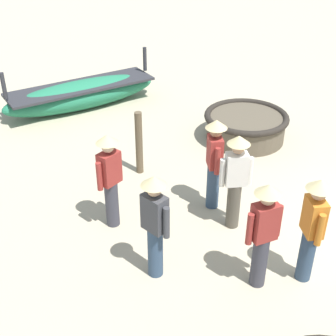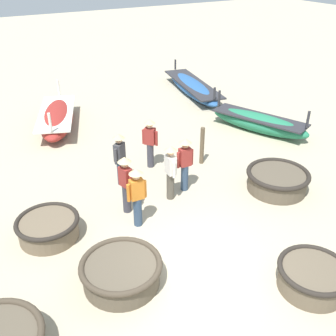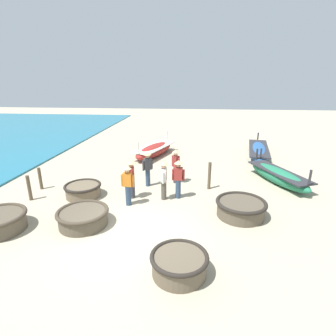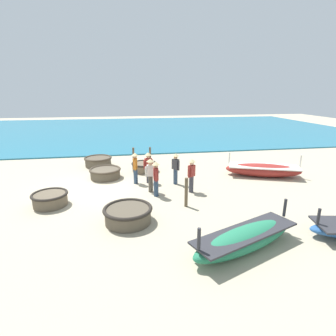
{
  "view_description": "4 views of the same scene",
  "coord_description": "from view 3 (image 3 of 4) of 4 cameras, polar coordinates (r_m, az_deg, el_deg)",
  "views": [
    {
      "loc": [
        -4.99,
        4.87,
        4.84
      ],
      "look_at": [
        1.14,
        3.85,
        1.1
      ],
      "focal_mm": 50.0,
      "sensor_mm": 36.0,
      "label": 1
    },
    {
      "loc": [
        -3.75,
        -5.38,
        6.32
      ],
      "look_at": [
        1.07,
        3.16,
        0.78
      ],
      "focal_mm": 42.0,
      "sensor_mm": 36.0,
      "label": 2
    },
    {
      "loc": [
        2.1,
        -7.2,
        4.75
      ],
      "look_at": [
        1.04,
        3.65,
        1.11
      ],
      "focal_mm": 28.0,
      "sensor_mm": 36.0,
      "label": 3
    },
    {
      "loc": [
        12.95,
        1.67,
        4.74
      ],
      "look_at": [
        0.3,
        3.77,
        0.98
      ],
      "focal_mm": 28.0,
      "sensor_mm": 36.0,
      "label": 4
    }
  ],
  "objects": [
    {
      "name": "ground_plane",
      "position": [
        8.88,
        -9.31,
        -14.15
      ],
      "size": [
        80.0,
        80.0,
        0.0
      ],
      "primitive_type": "plane",
      "color": "tan"
    },
    {
      "name": "coracle_front_left",
      "position": [
        7.13,
        2.46,
        -20.04
      ],
      "size": [
        1.51,
        1.51,
        0.58
      ],
      "color": "brown",
      "rests_on": "ground"
    },
    {
      "name": "coracle_weathered",
      "position": [
        9.6,
        -18.01,
        -10.05
      ],
      "size": [
        1.77,
        1.77,
        0.57
      ],
      "color": "brown",
      "rests_on": "ground"
    },
    {
      "name": "coracle_upturned",
      "position": [
        10.05,
        15.56,
        -8.31
      ],
      "size": [
        1.85,
        1.85,
        0.61
      ],
      "color": "brown",
      "rests_on": "ground"
    },
    {
      "name": "coracle_center",
      "position": [
        11.85,
        -18.01,
        -4.52
      ],
      "size": [
        1.56,
        1.56,
        0.55
      ],
      "color": "brown",
      "rests_on": "ground"
    },
    {
      "name": "long_boat_ochre_hull",
      "position": [
        18.61,
        19.09,
        3.63
      ],
      "size": [
        2.16,
        5.58,
        1.05
      ],
      "color": "#285693",
      "rests_on": "ground"
    },
    {
      "name": "long_boat_green_hull",
      "position": [
        17.42,
        -3.02,
        3.93
      ],
      "size": [
        2.62,
        4.39,
        1.34
      ],
      "color": "maroon",
      "rests_on": "ground"
    },
    {
      "name": "long_boat_white_hull",
      "position": [
        13.8,
        22.88,
        -1.56
      ],
      "size": [
        2.43,
        4.08,
        1.27
      ],
      "color": "#237551",
      "rests_on": "ground"
    },
    {
      "name": "fisherman_by_coracle",
      "position": [
        11.0,
        -7.9,
        -1.87
      ],
      "size": [
        0.36,
        0.52,
        1.67
      ],
      "color": "#383842",
      "rests_on": "ground"
    },
    {
      "name": "fisherman_standing_right",
      "position": [
        10.76,
        -0.94,
        -2.16
      ],
      "size": [
        0.36,
        0.53,
        1.67
      ],
      "color": "#4C473D",
      "rests_on": "ground"
    },
    {
      "name": "fisherman_standing_left",
      "position": [
        12.56,
        1.69,
        0.89
      ],
      "size": [
        0.39,
        0.42,
        1.67
      ],
      "color": "#383842",
      "rests_on": "ground"
    },
    {
      "name": "fisherman_hauling",
      "position": [
        10.89,
        2.26,
        -1.91
      ],
      "size": [
        0.53,
        0.36,
        1.67
      ],
      "color": "#2D425B",
      "rests_on": "ground"
    },
    {
      "name": "fisherman_with_hat",
      "position": [
        12.2,
        -4.46,
        0.31
      ],
      "size": [
        0.44,
        0.38,
        1.67
      ],
      "color": "#2D425B",
      "rests_on": "ground"
    },
    {
      "name": "fisherman_crouching",
      "position": [
        10.38,
        -8.77,
        -3.18
      ],
      "size": [
        0.53,
        0.36,
        1.67
      ],
      "color": "#2D425B",
      "rests_on": "ground"
    },
    {
      "name": "mooring_post_inland",
      "position": [
        12.07,
        9.0,
        -1.67
      ],
      "size": [
        0.14,
        0.14,
        1.28
      ],
      "primitive_type": "cylinder",
      "color": "brown",
      "rests_on": "ground"
    },
    {
      "name": "mooring_post_shoreline",
      "position": [
        12.27,
        -27.97,
        -3.85
      ],
      "size": [
        0.14,
        0.14,
        1.09
      ],
      "primitive_type": "cylinder",
      "color": "brown",
      "rests_on": "ground"
    },
    {
      "name": "mooring_post_mid_beach",
      "position": [
        13.29,
        -26.06,
        -2.07
      ],
      "size": [
        0.14,
        0.14,
        1.03
      ],
      "primitive_type": "cylinder",
      "color": "brown",
      "rests_on": "ground"
    }
  ]
}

